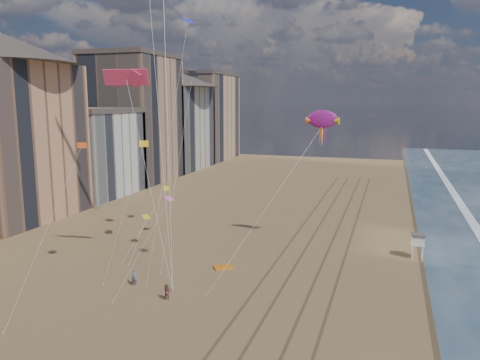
{
  "coord_description": "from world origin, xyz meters",
  "views": [
    {
      "loc": [
        10.81,
        -23.54,
        18.36
      ],
      "look_at": [
        -5.31,
        26.0,
        9.5
      ],
      "focal_mm": 35.0,
      "sensor_mm": 36.0,
      "label": 1
    }
  ],
  "objects_px": {
    "kite_flyer_b": "(167,292)",
    "kite_flyer_a": "(134,277)",
    "lifeguard_stand": "(418,240)",
    "show_kite": "(322,120)",
    "grounded_kite": "(223,267)"
  },
  "relations": [
    {
      "from": "grounded_kite",
      "to": "kite_flyer_a",
      "type": "xyz_separation_m",
      "value": [
        -6.68,
        -7.49,
        0.78
      ]
    },
    {
      "from": "kite_flyer_b",
      "to": "kite_flyer_a",
      "type": "bearing_deg",
      "value": 162.21
    },
    {
      "from": "lifeguard_stand",
      "to": "kite_flyer_a",
      "type": "relative_size",
      "value": 1.68
    },
    {
      "from": "kite_flyer_a",
      "to": "kite_flyer_b",
      "type": "relative_size",
      "value": 1.14
    },
    {
      "from": "grounded_kite",
      "to": "show_kite",
      "type": "bearing_deg",
      "value": 6.88
    },
    {
      "from": "lifeguard_stand",
      "to": "grounded_kite",
      "type": "height_order",
      "value": "lifeguard_stand"
    },
    {
      "from": "lifeguard_stand",
      "to": "kite_flyer_a",
      "type": "bearing_deg",
      "value": -147.56
    },
    {
      "from": "lifeguard_stand",
      "to": "kite_flyer_b",
      "type": "bearing_deg",
      "value": -139.31
    },
    {
      "from": "lifeguard_stand",
      "to": "grounded_kite",
      "type": "bearing_deg",
      "value": -154.43
    },
    {
      "from": "kite_flyer_b",
      "to": "lifeguard_stand",
      "type": "bearing_deg",
      "value": 47.56
    },
    {
      "from": "lifeguard_stand",
      "to": "show_kite",
      "type": "xyz_separation_m",
      "value": [
        -11.43,
        -0.69,
        13.84
      ]
    },
    {
      "from": "show_kite",
      "to": "kite_flyer_b",
      "type": "height_order",
      "value": "show_kite"
    },
    {
      "from": "kite_flyer_a",
      "to": "kite_flyer_b",
      "type": "xyz_separation_m",
      "value": [
        4.65,
        -2.14,
        -0.11
      ]
    },
    {
      "from": "show_kite",
      "to": "kite_flyer_a",
      "type": "xyz_separation_m",
      "value": [
        -15.93,
        -16.7,
        -15.27
      ]
    },
    {
      "from": "show_kite",
      "to": "kite_flyer_a",
      "type": "bearing_deg",
      "value": -133.65
    }
  ]
}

